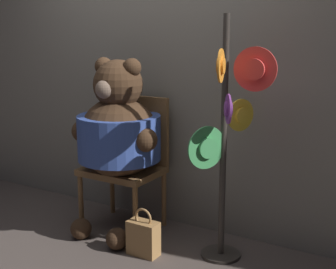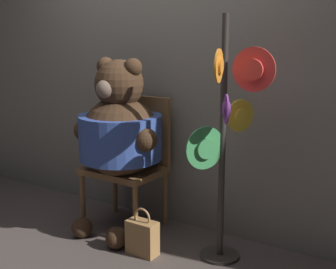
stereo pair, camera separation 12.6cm
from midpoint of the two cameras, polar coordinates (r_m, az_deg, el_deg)
name	(u,v)px [view 2 (the right image)]	position (r m, az deg, el deg)	size (l,w,h in m)	color
ground_plane	(114,245)	(3.60, -5.59, -13.26)	(14.00, 14.00, 0.00)	#4C423D
wall_back	(165,59)	(3.81, 0.57, 9.16)	(8.00, 0.10, 2.68)	slate
chair	(130,156)	(3.79, -3.66, -2.62)	(0.59, 0.46, 1.05)	brown
teddy_bear	(120,132)	(3.59, -4.91, 0.32)	(0.77, 0.68, 1.37)	#3D2819
hat_display_rack	(226,135)	(3.11, 8.27, -0.12)	(0.48, 0.50, 1.67)	#332D28
handbag_on_ground	(142,237)	(3.39, -2.12, -12.41)	(0.22, 0.12, 0.35)	#A87A47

